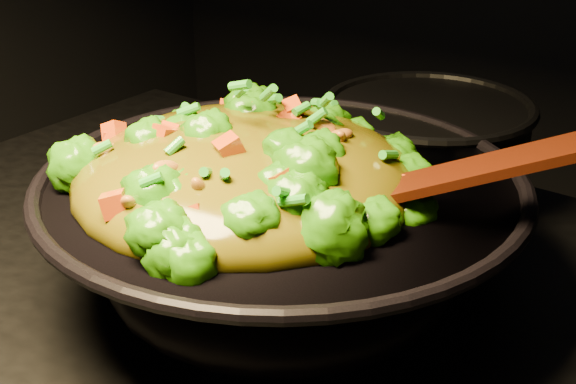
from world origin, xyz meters
The scene contains 4 objects.
wok centered at (-0.05, 0.07, 0.96)m, with size 0.43×0.43×0.12m, color black, non-canonical shape.
stir_fry centered at (-0.06, 0.04, 1.07)m, with size 0.30×0.30×0.10m, color #2D7D08, non-canonical shape.
spatula centered at (0.14, 0.10, 1.07)m, with size 0.30×0.04×0.01m, color #3D1908.
back_pot centered at (-0.03, 0.32, 0.96)m, with size 0.23×0.23×0.13m, color black.
Camera 1 is at (0.35, -0.45, 1.32)m, focal length 50.00 mm.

